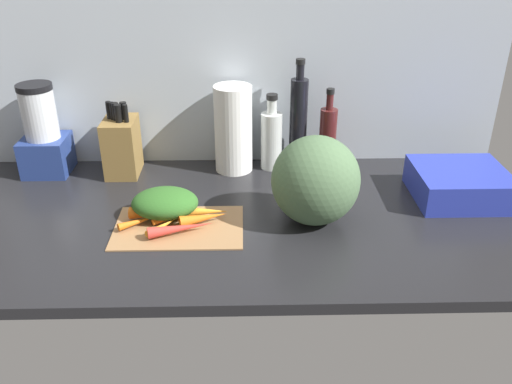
% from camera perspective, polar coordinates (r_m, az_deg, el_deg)
% --- Properties ---
extents(ground_plane, '(1.70, 0.80, 0.03)m').
position_cam_1_polar(ground_plane, '(1.52, -1.67, -2.76)').
color(ground_plane, black).
extents(wall_back, '(1.70, 0.03, 0.60)m').
position_cam_1_polar(wall_back, '(1.76, -1.77, 12.62)').
color(wall_back, '#ADB7C1').
rests_on(wall_back, ground_plane).
extents(cutting_board, '(0.34, 0.22, 0.01)m').
position_cam_1_polar(cutting_board, '(1.46, -8.18, -3.65)').
color(cutting_board, '#997047').
rests_on(cutting_board, ground_plane).
extents(carrot_0, '(0.14, 0.04, 0.03)m').
position_cam_1_polar(carrot_0, '(1.49, -10.59, -2.24)').
color(carrot_0, orange).
rests_on(carrot_0, cutting_board).
extents(carrot_1, '(0.13, 0.07, 0.03)m').
position_cam_1_polar(carrot_1, '(1.45, -5.58, -2.73)').
color(carrot_1, orange).
rests_on(carrot_1, cutting_board).
extents(carrot_2, '(0.13, 0.03, 0.03)m').
position_cam_1_polar(carrot_2, '(1.48, -5.61, -2.07)').
color(carrot_2, orange).
rests_on(carrot_2, cutting_board).
extents(carrot_3, '(0.15, 0.09, 0.02)m').
position_cam_1_polar(carrot_3, '(1.48, -8.10, -2.38)').
color(carrot_3, orange).
rests_on(carrot_3, cutting_board).
extents(carrot_4, '(0.08, 0.10, 0.02)m').
position_cam_1_polar(carrot_4, '(1.44, -9.85, -3.56)').
color(carrot_4, orange).
rests_on(carrot_4, cutting_board).
extents(carrot_5, '(0.11, 0.08, 0.02)m').
position_cam_1_polar(carrot_5, '(1.47, -12.26, -3.04)').
color(carrot_5, orange).
rests_on(carrot_5, cutting_board).
extents(carrot_6, '(0.17, 0.08, 0.03)m').
position_cam_1_polar(carrot_6, '(1.41, -8.00, -3.81)').
color(carrot_6, red).
rests_on(carrot_6, cutting_board).
extents(carrot_7, '(0.11, 0.13, 0.03)m').
position_cam_1_polar(carrot_7, '(1.52, -8.40, -1.30)').
color(carrot_7, orange).
rests_on(carrot_7, cutting_board).
extents(carrot_greens_pile, '(0.18, 0.14, 0.08)m').
position_cam_1_polar(carrot_greens_pile, '(1.49, -9.62, -1.15)').
color(carrot_greens_pile, '#2D6023').
rests_on(carrot_greens_pile, cutting_board).
extents(winter_squash, '(0.24, 0.22, 0.24)m').
position_cam_1_polar(winter_squash, '(1.43, 6.33, 1.20)').
color(winter_squash, '#4C6B47').
rests_on(winter_squash, ground_plane).
extents(knife_block, '(0.10, 0.14, 0.24)m').
position_cam_1_polar(knife_block, '(1.76, -14.03, 4.81)').
color(knife_block, olive).
rests_on(knife_block, ground_plane).
extents(blender_appliance, '(0.14, 0.14, 0.29)m').
position_cam_1_polar(blender_appliance, '(1.83, -21.60, 5.56)').
color(blender_appliance, navy).
rests_on(blender_appliance, ground_plane).
extents(paper_towel_roll, '(0.12, 0.12, 0.28)m').
position_cam_1_polar(paper_towel_roll, '(1.72, -2.42, 6.67)').
color(paper_towel_roll, white).
rests_on(paper_towel_roll, ground_plane).
extents(bottle_0, '(0.07, 0.07, 0.25)m').
position_cam_1_polar(bottle_0, '(1.75, 1.65, 5.69)').
color(bottle_0, silver).
rests_on(bottle_0, ground_plane).
extents(bottle_1, '(0.06, 0.06, 0.36)m').
position_cam_1_polar(bottle_1, '(1.74, 4.50, 7.36)').
color(bottle_1, black).
rests_on(bottle_1, ground_plane).
extents(bottle_2, '(0.05, 0.05, 0.27)m').
position_cam_1_polar(bottle_2, '(1.74, 7.58, 5.70)').
color(bottle_2, '#471919').
rests_on(bottle_2, ground_plane).
extents(dish_rack, '(0.26, 0.24, 0.09)m').
position_cam_1_polar(dish_rack, '(1.68, 20.72, 0.82)').
color(dish_rack, '#2838AD').
rests_on(dish_rack, ground_plane).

